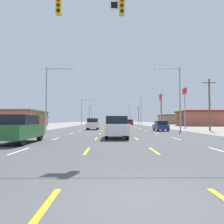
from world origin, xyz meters
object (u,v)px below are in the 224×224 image
Objects in this scene: pole_sign_right_row_2 at (160,101)px; streetlight_right_row_1 at (139,109)px; sedan_inner_right_distant_b at (118,122)px; streetlight_left_row_1 at (83,110)px; pole_sign_right_row_1 at (185,98)px; hatchback_center_turn_midfar at (112,125)px; streetlight_right_row_2 at (129,113)px; streetlight_right_row_0 at (177,94)px; suv_inner_left_far at (93,124)px; suv_far_left_nearest at (20,129)px; hatchback_inner_right_farther at (122,123)px; suv_far_right_distant_a at (130,122)px; streetlight_left_row_2 at (92,113)px; streetlight_left_row_0 at (49,94)px; suv_center_turn_near at (116,127)px; hatchback_far_right_mid at (161,126)px; hatchback_center_turn_farthest at (112,123)px.

pole_sign_right_row_2 reaches higher than streetlight_right_row_1.
sedan_inner_right_distant_b is 0.51× the size of streetlight_left_row_1.
hatchback_center_turn_midfar is at bearing -147.04° from pole_sign_right_row_1.
hatchback_center_turn_midfar is at bearing -97.46° from streetlight_right_row_2.
streetlight_right_row_0 is at bearing -90.05° from streetlight_right_row_2.
hatchback_center_turn_midfar is 0.36× the size of pole_sign_right_row_2.
suv_far_left_nearest is at bearing -98.32° from suv_inner_left_far.
suv_inner_left_far is 1.26× the size of hatchback_inner_right_farther.
hatchback_center_turn_midfar is at bearing 72.80° from suv_far_left_nearest.
suv_far_right_distant_a is at bearing 170.39° from pole_sign_right_row_2.
streetlight_left_row_1 is 40.36m from streetlight_left_row_2.
streetlight_left_row_1 reaches higher than suv_far_left_nearest.
streetlight_right_row_2 is (2.95, 35.01, 4.49)m from suv_far_right_distant_a.
hatchback_center_turn_midfar is 11.76m from streetlight_left_row_0.
pole_sign_right_row_1 is (16.34, 28.36, 5.61)m from suv_center_turn_near.
suv_inner_left_far reaches higher than hatchback_center_turn_midfar.
hatchback_far_right_mid is 0.40× the size of streetlight_left_row_0.
suv_inner_left_far is (3.34, 22.80, 0.00)m from suv_far_left_nearest.
suv_inner_left_far is 0.51× the size of streetlight_left_row_0.
suv_far_left_nearest is 1.26× the size of hatchback_center_turn_midfar.
streetlight_right_row_1 is at bearing 64.42° from streetlight_left_row_0.
suv_inner_left_far is at bearing -119.14° from pole_sign_right_row_2.
streetlight_right_row_0 reaches higher than hatchback_far_right_mid.
streetlight_right_row_0 is at bearing -64.26° from streetlight_left_row_1.
hatchback_inner_right_farther is 0.44× the size of streetlight_left_row_1.
streetlight_left_row_0 reaches higher than streetlight_right_row_2.
hatchback_inner_right_farther is 8.32m from suv_far_right_distant_a.
pole_sign_right_row_2 reaches higher than streetlight_right_row_2.
pole_sign_right_row_1 is (12.88, -22.67, 5.85)m from hatchback_inner_right_farther.
hatchback_inner_right_farther is at bearing -114.11° from suv_far_right_distant_a.
hatchback_center_turn_farthest is at bearing 89.86° from suv_center_turn_near.
streetlight_right_row_1 is 44.80m from streetlight_left_row_2.
suv_far_right_distant_a is 39.10m from streetlight_left_row_2.
hatchback_center_turn_midfar is at bearing -105.26° from streetlight_right_row_1.
pole_sign_right_row_2 is (10.50, 43.57, 7.66)m from hatchback_far_right_mid.
suv_center_turn_near is 1.00× the size of suv_inner_left_far.
pole_sign_right_row_1 is 16.82m from streetlight_right_row_0.
streetlight_left_row_1 is at bearing 100.10° from suv_inner_left_far.
streetlight_right_row_1 is 40.36m from streetlight_right_row_2.
streetlight_right_row_2 is at bearing 89.95° from streetlight_right_row_0.
suv_far_right_distant_a is at bearing 80.30° from hatchback_center_turn_midfar.
streetlight_left_row_0 reaches higher than hatchback_center_turn_midfar.
suv_center_turn_near is 17.67m from hatchback_center_turn_midfar.
streetlight_right_row_0 is (19.48, 0.00, 0.02)m from streetlight_left_row_0.
hatchback_center_turn_midfar is 33.55m from hatchback_inner_right_farther.
hatchback_far_right_mid is at bearing 50.92° from suv_far_left_nearest.
pole_sign_right_row_2 is at bearing -77.92° from streetlight_right_row_2.
streetlight_right_row_2 is at bearing 79.89° from suv_inner_left_far.
streetlight_right_row_1 reaches higher than suv_far_left_nearest.
streetlight_right_row_2 is at bearing 64.18° from streetlight_left_row_1.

